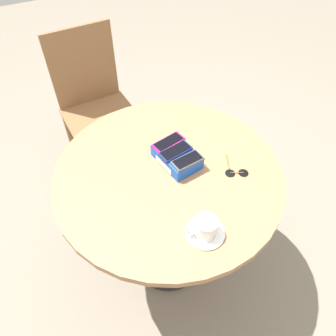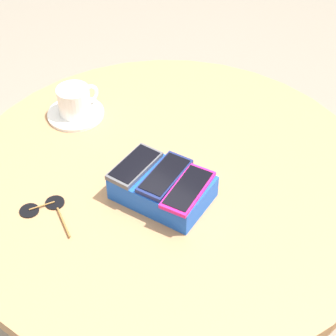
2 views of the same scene
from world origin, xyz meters
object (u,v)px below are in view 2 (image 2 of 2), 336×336
phone_magenta (188,189)px  saucer (76,114)px  round_table (168,213)px  phone_navy (165,176)px  phone_box (163,188)px  coffee_cup (75,100)px  sunglasses (45,208)px  phone_gray (135,165)px

phone_magenta → saucer: (0.40, -0.06, -0.05)m
round_table → phone_navy: (-0.04, 0.05, 0.18)m
phone_box → coffee_cup: coffee_cup is taller
phone_box → sunglasses: phone_box is taller
round_table → phone_magenta: size_ratio=6.37×
phone_magenta → phone_navy: (0.06, 0.00, 0.00)m
phone_box → phone_gray: size_ratio=1.59×
phone_magenta → round_table: bearing=-27.2°
coffee_cup → phone_gray: bearing=163.6°
phone_gray → coffee_cup: size_ratio=1.22×
phone_box → saucer: size_ratio=1.51×
phone_gray → coffee_cup: bearing=-16.4°
phone_gray → phone_magenta: bearing=-170.7°
phone_navy → coffee_cup: size_ratio=1.32×
round_table → phone_gray: bearing=67.4°
coffee_cup → saucer: bearing=79.5°
round_table → saucer: size_ratio=6.71×
saucer → sunglasses: bearing=126.7°
sunglasses → phone_magenta: bearing=-138.6°
phone_magenta → phone_box: bearing=6.0°
coffee_cup → phone_navy: bearing=169.5°
phone_navy → phone_gray: (0.06, 0.02, 0.00)m
round_table → saucer: 0.33m
coffee_cup → sunglasses: size_ratio=0.78×
phone_box → saucer: bearing=-10.8°
coffee_cup → round_table: bearing=177.8°
phone_navy → phone_gray: size_ratio=1.08×
phone_box → saucer: 0.34m
phone_gray → saucer: phone_gray is taller
sunglasses → phone_navy: bearing=-129.9°
coffee_cup → sunglasses: (-0.18, 0.25, -0.04)m
phone_magenta → saucer: 0.40m
phone_gray → sunglasses: (0.09, 0.17, -0.06)m
phone_magenta → coffee_cup: (0.39, -0.06, -0.01)m
phone_box → phone_gray: (0.06, 0.01, 0.03)m
sunglasses → round_table: bearing=-116.7°
round_table → sunglasses: bearing=63.3°
round_table → phone_box: size_ratio=4.43×
phone_navy → saucer: phone_navy is taller
phone_navy → coffee_cup: 0.34m
phone_magenta → phone_gray: size_ratio=1.11×
phone_magenta → phone_gray: phone_gray is taller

